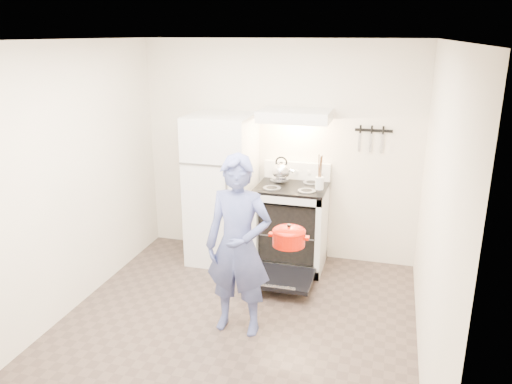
% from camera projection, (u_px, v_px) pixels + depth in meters
% --- Properties ---
extents(floor, '(3.60, 3.60, 0.00)m').
position_uv_depth(floor, '(232.00, 331.00, 4.47)').
color(floor, '#4A3C33').
rests_on(floor, ground).
extents(back_wall, '(3.20, 0.02, 2.50)m').
position_uv_depth(back_wall, '(279.00, 151.00, 5.74)').
color(back_wall, silver).
rests_on(back_wall, ground).
extents(refrigerator, '(0.70, 0.70, 1.70)m').
position_uv_depth(refrigerator, '(222.00, 189.00, 5.69)').
color(refrigerator, silver).
rests_on(refrigerator, floor).
extents(stove_body, '(0.76, 0.65, 0.92)m').
position_uv_depth(stove_body, '(291.00, 227.00, 5.62)').
color(stove_body, silver).
rests_on(stove_body, floor).
extents(cooktop, '(0.76, 0.65, 0.03)m').
position_uv_depth(cooktop, '(292.00, 187.00, 5.48)').
color(cooktop, black).
rests_on(cooktop, stove_body).
extents(backsplash, '(0.76, 0.07, 0.20)m').
position_uv_depth(backsplash, '(297.00, 170.00, 5.71)').
color(backsplash, silver).
rests_on(backsplash, cooktop).
extents(oven_door, '(0.70, 0.54, 0.04)m').
position_uv_depth(oven_door, '(279.00, 278.00, 5.18)').
color(oven_door, black).
rests_on(oven_door, floor).
extents(oven_rack, '(0.60, 0.52, 0.01)m').
position_uv_depth(oven_rack, '(291.00, 229.00, 5.63)').
color(oven_rack, slate).
rests_on(oven_rack, stove_body).
extents(range_hood, '(0.76, 0.50, 0.12)m').
position_uv_depth(range_hood, '(295.00, 116.00, 5.31)').
color(range_hood, silver).
rests_on(range_hood, back_wall).
extents(knife_strip, '(0.40, 0.02, 0.03)m').
position_uv_depth(knife_strip, '(374.00, 130.00, 5.37)').
color(knife_strip, black).
rests_on(knife_strip, back_wall).
extents(pizza_stone, '(0.34, 0.34, 0.02)m').
position_uv_depth(pizza_stone, '(286.00, 225.00, 5.70)').
color(pizza_stone, '#87674A').
rests_on(pizza_stone, oven_rack).
extents(tea_kettle, '(0.25, 0.20, 0.30)m').
position_uv_depth(tea_kettle, '(281.00, 170.00, 5.53)').
color(tea_kettle, '#BABABF').
rests_on(tea_kettle, cooktop).
extents(utensil_jar, '(0.11, 0.11, 0.13)m').
position_uv_depth(utensil_jar, '(319.00, 183.00, 5.24)').
color(utensil_jar, silver).
rests_on(utensil_jar, cooktop).
extents(person, '(0.59, 0.40, 1.61)m').
position_uv_depth(person, '(238.00, 246.00, 4.28)').
color(person, navy).
rests_on(person, floor).
extents(dutch_oven, '(0.36, 0.29, 0.24)m').
position_uv_depth(dutch_oven, '(289.00, 238.00, 4.43)').
color(dutch_oven, red).
rests_on(dutch_oven, person).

